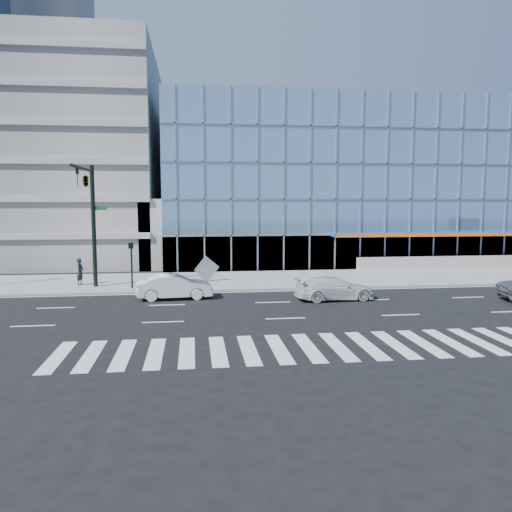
{
  "coord_description": "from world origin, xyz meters",
  "views": [
    {
      "loc": [
        -4.5,
        -27.91,
        5.79
      ],
      "look_at": [
        -0.59,
        3.0,
        2.37
      ],
      "focal_mm": 35.0,
      "sensor_mm": 36.0,
      "label": 1
    }
  ],
  "objects_px": {
    "white_sedan": "(175,287)",
    "traffic_signal": "(88,195)",
    "white_suv": "(334,288)",
    "tilted_panel": "(207,269)",
    "ped_signal_post": "(131,258)",
    "pedestrian": "(80,272)"
  },
  "relations": [
    {
      "from": "ped_signal_post",
      "to": "traffic_signal",
      "type": "bearing_deg",
      "value": -171.48
    },
    {
      "from": "ped_signal_post",
      "to": "tilted_panel",
      "type": "xyz_separation_m",
      "value": [
        4.93,
        2.23,
        -1.08
      ]
    },
    {
      "from": "ped_signal_post",
      "to": "tilted_panel",
      "type": "bearing_deg",
      "value": 24.36
    },
    {
      "from": "ped_signal_post",
      "to": "white_suv",
      "type": "height_order",
      "value": "ped_signal_post"
    },
    {
      "from": "ped_signal_post",
      "to": "white_sedan",
      "type": "relative_size",
      "value": 0.67
    },
    {
      "from": "traffic_signal",
      "to": "white_suv",
      "type": "height_order",
      "value": "traffic_signal"
    },
    {
      "from": "tilted_panel",
      "to": "pedestrian",
      "type": "bearing_deg",
      "value": 169.62
    },
    {
      "from": "pedestrian",
      "to": "tilted_panel",
      "type": "distance_m",
      "value": 8.58
    },
    {
      "from": "pedestrian",
      "to": "white_suv",
      "type": "bearing_deg",
      "value": -100.91
    },
    {
      "from": "white_suv",
      "to": "tilted_panel",
      "type": "relative_size",
      "value": 3.62
    },
    {
      "from": "white_sedan",
      "to": "traffic_signal",
      "type": "bearing_deg",
      "value": 58.57
    },
    {
      "from": "traffic_signal",
      "to": "ped_signal_post",
      "type": "distance_m",
      "value": 4.75
    },
    {
      "from": "white_suv",
      "to": "tilted_panel",
      "type": "height_order",
      "value": "tilted_panel"
    },
    {
      "from": "traffic_signal",
      "to": "ped_signal_post",
      "type": "relative_size",
      "value": 2.67
    },
    {
      "from": "white_suv",
      "to": "white_sedan",
      "type": "distance_m",
      "value": 9.5
    },
    {
      "from": "white_sedan",
      "to": "pedestrian",
      "type": "bearing_deg",
      "value": 48.59
    },
    {
      "from": "tilted_panel",
      "to": "traffic_signal",
      "type": "bearing_deg",
      "value": -173.85
    },
    {
      "from": "ped_signal_post",
      "to": "white_sedan",
      "type": "height_order",
      "value": "ped_signal_post"
    },
    {
      "from": "white_suv",
      "to": "tilted_panel",
      "type": "bearing_deg",
      "value": 43.01
    },
    {
      "from": "pedestrian",
      "to": "tilted_panel",
      "type": "height_order",
      "value": "tilted_panel"
    },
    {
      "from": "traffic_signal",
      "to": "tilted_panel",
      "type": "height_order",
      "value": "traffic_signal"
    },
    {
      "from": "white_sedan",
      "to": "pedestrian",
      "type": "relative_size",
      "value": 2.45
    }
  ]
}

